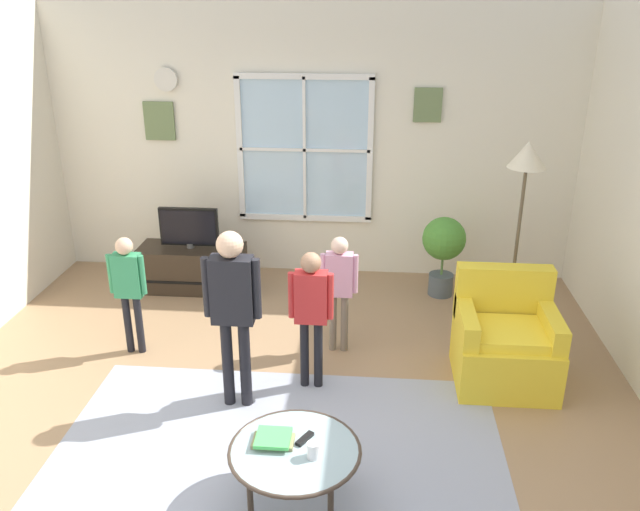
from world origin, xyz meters
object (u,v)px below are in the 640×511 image
object	(u,v)px
potted_plant_by_window	(444,245)
person_red_shirt	(311,305)
armchair	(505,342)
coffee_table	(295,453)
cup	(313,450)
television	(189,227)
floor_lamp	(525,176)
tv_stand	(192,268)
person_green_shirt	(128,282)
person_black_shirt	(233,300)
book_stack	(273,439)
remote_near_books	(305,439)
person_pink_shirt	(339,281)

from	to	relation	value
potted_plant_by_window	person_red_shirt	bearing A→B (deg)	-123.13
armchair	coffee_table	bearing A→B (deg)	-134.33
coffee_table	cup	bearing A→B (deg)	-26.57
television	person_red_shirt	bearing A→B (deg)	-50.27
television	armchair	distance (m)	3.30
floor_lamp	tv_stand	bearing A→B (deg)	166.89
person_green_shirt	person_black_shirt	xyz separation A→B (m)	(1.04, -0.68, 0.21)
tv_stand	television	xyz separation A→B (m)	(0.00, -0.00, 0.45)
person_black_shirt	book_stack	bearing A→B (deg)	-65.84
cup	person_black_shirt	bearing A→B (deg)	122.59
coffee_table	person_black_shirt	distance (m)	1.24
tv_stand	person_black_shirt	bearing A→B (deg)	-65.97
armchair	cup	world-z (taller)	armchair
tv_stand	floor_lamp	distance (m)	3.43
armchair	person_red_shirt	xyz separation A→B (m)	(-1.51, -0.24, 0.38)
remote_near_books	person_black_shirt	size ratio (longest dim) A/B	0.10
person_green_shirt	armchair	bearing A→B (deg)	-2.88
person_green_shirt	floor_lamp	distance (m)	3.41
person_pink_shirt	potted_plant_by_window	distance (m)	1.56
person_red_shirt	television	bearing A→B (deg)	129.73
person_red_shirt	person_pink_shirt	xyz separation A→B (m)	(0.18, 0.57, -0.05)
person_pink_shirt	floor_lamp	size ratio (longest dim) A/B	0.59
book_stack	person_red_shirt	world-z (taller)	person_red_shirt
book_stack	coffee_table	bearing A→B (deg)	-20.48
person_pink_shirt	floor_lamp	bearing A→B (deg)	15.37
floor_lamp	cup	bearing A→B (deg)	-123.60
armchair	floor_lamp	size ratio (longest dim) A/B	0.49
potted_plant_by_window	coffee_table	bearing A→B (deg)	-110.29
potted_plant_by_window	person_black_shirt	bearing A→B (deg)	-129.25
remote_near_books	person_green_shirt	distance (m)	2.30
coffee_table	armchair	bearing A→B (deg)	45.67
armchair	person_pink_shirt	size ratio (longest dim) A/B	0.83
person_black_shirt	potted_plant_by_window	world-z (taller)	person_black_shirt
person_green_shirt	floor_lamp	world-z (taller)	floor_lamp
television	potted_plant_by_window	world-z (taller)	television
coffee_table	person_pink_shirt	distance (m)	1.88
person_black_shirt	person_red_shirt	world-z (taller)	person_black_shirt
person_green_shirt	floor_lamp	xyz separation A→B (m)	(3.26, 0.59, 0.83)
armchair	person_green_shirt	world-z (taller)	person_green_shirt
person_green_shirt	person_pink_shirt	world-z (taller)	person_green_shirt
television	remote_near_books	bearing A→B (deg)	-62.70
coffee_table	book_stack	world-z (taller)	book_stack
tv_stand	television	distance (m)	0.45
person_black_shirt	television	bearing A→B (deg)	114.06
person_green_shirt	person_red_shirt	size ratio (longest dim) A/B	0.93
armchair	potted_plant_by_window	xyz separation A→B (m)	(-0.35, 1.54, 0.22)
armchair	person_black_shirt	size ratio (longest dim) A/B	0.63
person_red_shirt	floor_lamp	world-z (taller)	floor_lamp
armchair	cup	xyz separation A→B (m)	(-1.37, -1.58, 0.13)
person_pink_shirt	cup	bearing A→B (deg)	-91.06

